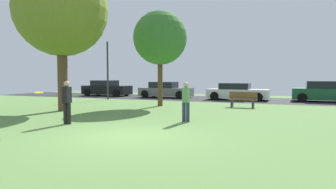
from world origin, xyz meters
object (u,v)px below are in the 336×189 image
(frisbee_disc, at_px, (39,93))
(street_lamp_post, at_px, (108,71))
(person_catcher, at_px, (67,100))
(park_bench, at_px, (243,99))
(oak_tree_left, at_px, (61,10))
(maple_tree_far, at_px, (160,38))
(parked_car_green, at_px, (326,92))
(parked_car_white, at_px, (237,92))
(person_bystander, at_px, (186,100))
(parked_car_grey, at_px, (165,90))
(parked_car_black, at_px, (106,89))

(frisbee_disc, bearing_deg, street_lamp_post, 115.02)
(person_catcher, xyz_separation_m, frisbee_disc, (0.20, -1.53, 0.37))
(frisbee_disc, height_order, park_bench, frisbee_disc)
(oak_tree_left, xyz_separation_m, street_lamp_post, (-2.32, 7.51, -2.94))
(street_lamp_post, bearing_deg, frisbee_disc, -64.98)
(maple_tree_far, relative_size, parked_car_green, 1.26)
(parked_car_white, bearing_deg, person_bystander, -89.35)
(parked_car_grey, xyz_separation_m, parked_car_green, (12.24, 0.45, 0.06))
(frisbee_disc, distance_m, parked_car_black, 18.58)
(maple_tree_far, bearing_deg, frisbee_disc, -90.44)
(oak_tree_left, xyz_separation_m, frisbee_disc, (3.53, -5.01, -3.93))
(maple_tree_far, bearing_deg, parked_car_green, 37.35)
(parked_car_white, relative_size, parked_car_green, 1.01)
(parked_car_black, distance_m, parked_car_green, 18.35)
(oak_tree_left, height_order, parked_car_green, oak_tree_left)
(parked_car_black, distance_m, park_bench, 14.79)
(oak_tree_left, xyz_separation_m, parked_car_white, (7.09, 10.98, -4.59))
(person_catcher, height_order, parked_car_grey, person_catcher)
(person_bystander, relative_size, frisbee_disc, 4.16)
(person_catcher, bearing_deg, person_bystander, 112.24)
(parked_car_green, distance_m, park_bench, 7.92)
(person_bystander, xyz_separation_m, parked_car_white, (-0.14, 12.21, -0.25))
(person_bystander, xyz_separation_m, street_lamp_post, (-9.55, 8.74, 1.40))
(frisbee_disc, height_order, parked_car_green, parked_car_green)
(frisbee_disc, distance_m, park_bench, 11.54)
(parked_car_green, bearing_deg, oak_tree_left, -138.47)
(person_bystander, distance_m, parked_car_black, 17.70)
(oak_tree_left, xyz_separation_m, person_catcher, (3.32, -3.47, -4.30))
(oak_tree_left, bearing_deg, parked_car_white, 57.14)
(frisbee_disc, distance_m, parked_car_green, 19.32)
(parked_car_black, bearing_deg, street_lamp_post, -54.25)
(person_catcher, relative_size, frisbee_disc, 4.31)
(maple_tree_far, xyz_separation_m, person_bystander, (3.63, -5.60, -3.25))
(person_catcher, height_order, frisbee_disc, person_catcher)
(frisbee_disc, bearing_deg, person_catcher, 97.58)
(park_bench, relative_size, street_lamp_post, 0.36)
(park_bench, bearing_deg, parked_car_grey, -38.18)
(frisbee_disc, xyz_separation_m, parked_car_black, (-8.66, 16.43, -0.59))
(parked_car_grey, bearing_deg, person_bystander, -63.37)
(person_catcher, relative_size, person_bystander, 1.04)
(oak_tree_left, relative_size, parked_car_white, 1.66)
(oak_tree_left, bearing_deg, park_bench, 32.93)
(person_bystander, xyz_separation_m, parked_car_black, (-12.37, 12.66, -0.19))
(parked_car_white, distance_m, parked_car_green, 6.16)
(parked_car_green, bearing_deg, maple_tree_far, -142.65)
(parked_car_black, height_order, parked_car_green, parked_car_green)
(person_catcher, bearing_deg, maple_tree_far, 170.41)
(maple_tree_far, bearing_deg, park_bench, 12.54)
(person_bystander, xyz_separation_m, frisbee_disc, (-3.71, -3.77, 0.41))
(person_bystander, relative_size, parked_car_black, 0.34)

